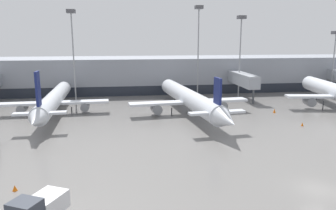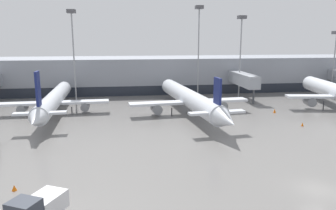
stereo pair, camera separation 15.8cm
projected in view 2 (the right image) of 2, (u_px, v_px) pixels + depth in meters
The scene contains 12 objects.
ground_plane at pixel (317, 190), 31.29m from camera, with size 320.00×320.00×0.00m, color slate.
terminal_building at pixel (189, 74), 90.31m from camera, with size 160.00×31.55×9.00m.
parked_jet_2 at pixel (54, 100), 61.58m from camera, with size 20.39×36.82×9.41m.
parked_jet_4 at pixel (189, 99), 61.93m from camera, with size 23.10×39.74×8.51m.
service_truck_1 at pixel (37, 208), 24.88m from camera, with size 4.00×5.12×2.80m.
traffic_cone_0 at pixel (302, 124), 53.70m from camera, with size 0.39×0.39×0.61m.
traffic_cone_1 at pixel (275, 111), 63.10m from camera, with size 0.49×0.49×0.78m.
traffic_cone_2 at pixel (14, 188), 31.09m from camera, with size 0.49×0.49×0.55m.
apron_light_mast_2 at pixel (336, 44), 82.69m from camera, with size 1.80×1.80×15.85m.
apron_light_mast_3 at pixel (241, 34), 77.32m from camera, with size 1.80×1.80×19.31m.
apron_light_mast_4 at pixel (72, 31), 71.27m from camera, with size 1.80×1.80×20.21m.
apron_light_mast_5 at pixel (199, 27), 77.59m from camera, with size 1.80×1.80×21.62m.
Camera 2 is at (-18.08, -26.79, 14.31)m, focal length 35.00 mm.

